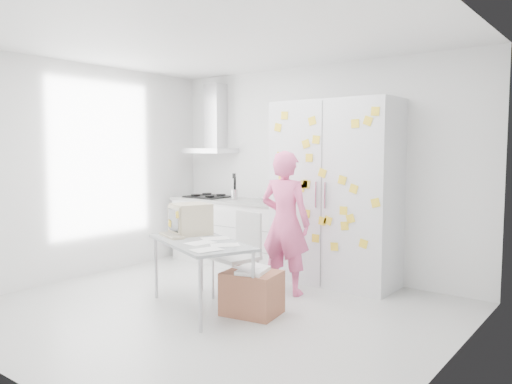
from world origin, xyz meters
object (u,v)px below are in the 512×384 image
Objects in this scene: person at (285,223)px; desk at (194,229)px; chair at (240,250)px; cardboard_box at (252,292)px.

person is 1.04m from desk.
chair is 1.58× the size of cardboard_box.
desk is 2.44× the size of cardboard_box.
desk is at bearing -115.41° from chair.
cardboard_box is (0.43, -0.35, -0.31)m from chair.
desk is 1.54× the size of chair.
desk is 0.57m from chair.
person is 1.00m from cardboard_box.
person is at bearing 67.56° from chair.
person is at bearing 77.54° from desk.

